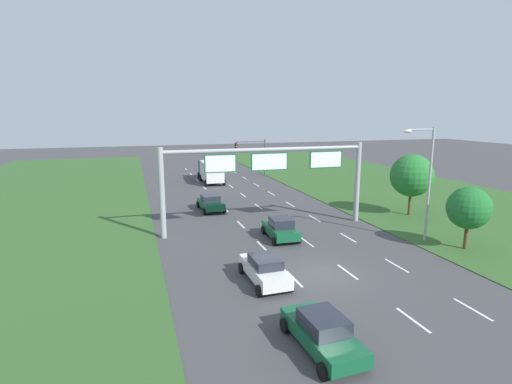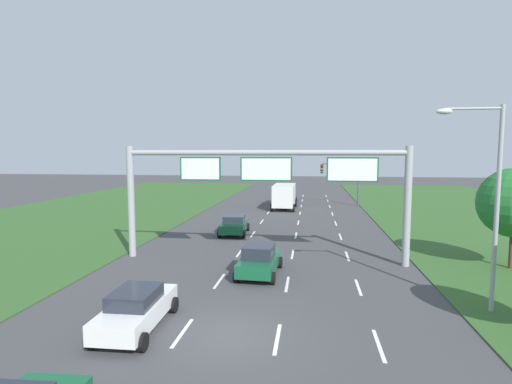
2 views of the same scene
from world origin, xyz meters
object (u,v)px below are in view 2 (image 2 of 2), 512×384
object	(u,v)px
traffic_light_mast	(343,175)
car_far_ahead	(259,260)
car_near_red	(136,309)
sign_gantry	(266,180)
box_truck	(285,195)
car_lead_silver	(234,225)
street_lamp	(488,190)

from	to	relation	value
traffic_light_mast	car_far_ahead	bearing A→B (deg)	-102.69
car_near_red	sign_gantry	distance (m)	11.54
box_truck	sign_gantry	distance (m)	24.05
car_far_ahead	box_truck	world-z (taller)	box_truck
box_truck	traffic_light_mast	world-z (taller)	traffic_light_mast
car_lead_silver	sign_gantry	bearing A→B (deg)	-68.90
sign_gantry	car_lead_silver	bearing A→B (deg)	114.17
car_near_red	box_truck	world-z (taller)	box_truck
car_lead_silver	traffic_light_mast	distance (m)	21.69
car_lead_silver	sign_gantry	xyz separation A→B (m)	(3.45, -7.69, 4.17)
car_far_ahead	sign_gantry	bearing A→B (deg)	91.91
car_far_ahead	traffic_light_mast	bearing A→B (deg)	80.03
traffic_light_mast	box_truck	bearing A→B (deg)	-157.80
street_lamp	traffic_light_mast	bearing A→B (deg)	95.42
car_lead_silver	car_far_ahead	size ratio (longest dim) A/B	1.00
car_near_red	car_far_ahead	bearing A→B (deg)	61.62
car_far_ahead	traffic_light_mast	world-z (taller)	traffic_light_mast
car_lead_silver	car_far_ahead	world-z (taller)	car_far_ahead
street_lamp	car_far_ahead	bearing A→B (deg)	159.06
car_lead_silver	car_far_ahead	distance (m)	11.09
box_truck	street_lamp	bearing A→B (deg)	-70.74
car_lead_silver	street_lamp	world-z (taller)	street_lamp
car_far_ahead	street_lamp	xyz separation A→B (m)	(9.80, -3.75, 4.26)
sign_gantry	street_lamp	bearing A→B (deg)	-34.07
car_near_red	traffic_light_mast	bearing A→B (deg)	72.97
sign_gantry	traffic_light_mast	world-z (taller)	sign_gantry
car_far_ahead	car_lead_silver	bearing A→B (deg)	110.66
car_near_red	traffic_light_mast	xyz separation A→B (m)	(10.35, 36.75, 3.08)
box_truck	sign_gantry	xyz separation A→B (m)	(0.37, -23.81, 3.34)
box_truck	traffic_light_mast	bearing A→B (deg)	23.03
box_truck	street_lamp	size ratio (longest dim) A/B	0.94
car_far_ahead	street_lamp	size ratio (longest dim) A/B	0.49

